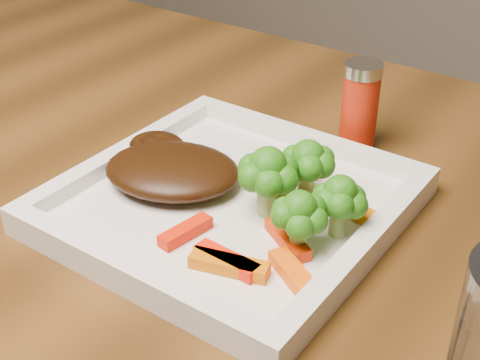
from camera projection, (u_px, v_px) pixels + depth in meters
The scene contains 15 objects.
plate at pixel (231, 207), 0.58m from camera, with size 0.27×0.27×0.01m, color white.
steak at pixel (172, 170), 0.59m from camera, with size 0.12×0.10×0.03m, color black.
broccoli_0 at pixel (307, 164), 0.56m from camera, with size 0.05×0.05×0.07m, color #157713, non-canonical shape.
broccoli_1 at pixel (340, 200), 0.52m from camera, with size 0.05×0.05×0.06m, color #216611, non-canonical shape.
broccoli_2 at pixel (299, 219), 0.50m from camera, with size 0.05×0.05×0.06m, color #2E5D0F, non-canonical shape.
broccoli_3 at pixel (268, 182), 0.55m from camera, with size 0.06×0.06×0.06m, color #165B0F, non-canonical shape.
carrot_0 at pixel (229, 265), 0.50m from camera, with size 0.06×0.02×0.01m, color #CF6403.
carrot_1 at pixel (295, 275), 0.48m from camera, with size 0.06×0.02×0.01m, color #EC5503.
carrot_2 at pixel (186, 231), 0.53m from camera, with size 0.05×0.01×0.01m, color red.
carrot_3 at pixel (363, 215), 0.55m from camera, with size 0.05×0.01×0.01m, color orange.
carrot_4 at pixel (285, 169), 0.61m from camera, with size 0.06×0.02×0.01m, color orange.
carrot_5 at pixel (287, 239), 0.52m from camera, with size 0.05×0.01×0.01m, color red.
carrot_6 at pixel (287, 203), 0.57m from camera, with size 0.05×0.01×0.01m, color #E95E03.
spice_shaker at pixel (360, 107), 0.66m from camera, with size 0.04×0.04×0.09m, color #A71E09.
carrot_7 at pixel (227, 260), 0.50m from camera, with size 0.05×0.01×0.01m, color #F61C04.
Camera 1 is at (0.25, -0.54, 1.08)m, focal length 50.00 mm.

